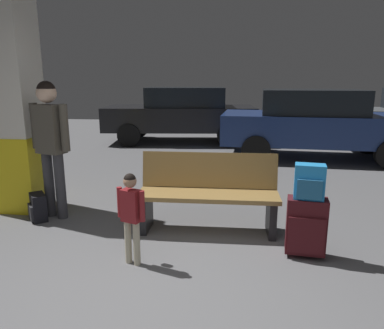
{
  "coord_description": "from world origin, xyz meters",
  "views": [
    {
      "loc": [
        0.62,
        -2.41,
        1.73
      ],
      "look_at": [
        0.21,
        1.3,
        0.85
      ],
      "focal_mm": 33.97,
      "sensor_mm": 36.0,
      "label": 1
    }
  ],
  "objects_px": {
    "parked_car_near": "(315,122)",
    "structural_pillar": "(14,102)",
    "bench": "(208,193)",
    "backpack_bright": "(309,182)",
    "adult": "(50,135)",
    "parked_car_far": "(181,113)",
    "suitcase": "(306,226)",
    "backpack_dark_floor": "(38,208)",
    "child": "(131,209)"
  },
  "relations": [
    {
      "from": "parked_car_near",
      "to": "structural_pillar",
      "type": "bearing_deg",
      "value": -141.09
    },
    {
      "from": "bench",
      "to": "parked_car_near",
      "type": "distance_m",
      "value": 4.7
    },
    {
      "from": "bench",
      "to": "backpack_bright",
      "type": "bearing_deg",
      "value": -29.95
    },
    {
      "from": "adult",
      "to": "parked_car_far",
      "type": "height_order",
      "value": "adult"
    },
    {
      "from": "suitcase",
      "to": "backpack_dark_floor",
      "type": "bearing_deg",
      "value": 168.85
    },
    {
      "from": "child",
      "to": "parked_car_near",
      "type": "xyz_separation_m",
      "value": [
        2.73,
        5.11,
        0.26
      ]
    },
    {
      "from": "structural_pillar",
      "to": "adult",
      "type": "height_order",
      "value": "structural_pillar"
    },
    {
      "from": "structural_pillar",
      "to": "suitcase",
      "type": "relative_size",
      "value": 4.81
    },
    {
      "from": "suitcase",
      "to": "child",
      "type": "height_order",
      "value": "child"
    },
    {
      "from": "backpack_bright",
      "to": "backpack_dark_floor",
      "type": "xyz_separation_m",
      "value": [
        -3.13,
        0.62,
        -0.6
      ]
    },
    {
      "from": "child",
      "to": "backpack_dark_floor",
      "type": "relative_size",
      "value": 2.63
    },
    {
      "from": "backpack_bright",
      "to": "adult",
      "type": "xyz_separation_m",
      "value": [
        -2.96,
        0.76,
        0.29
      ]
    },
    {
      "from": "structural_pillar",
      "to": "backpack_dark_floor",
      "type": "relative_size",
      "value": 8.54
    },
    {
      "from": "suitcase",
      "to": "child",
      "type": "distance_m",
      "value": 1.71
    },
    {
      "from": "structural_pillar",
      "to": "child",
      "type": "bearing_deg",
      "value": -35.73
    },
    {
      "from": "parked_car_near",
      "to": "bench",
      "type": "bearing_deg",
      "value": -116.27
    },
    {
      "from": "adult",
      "to": "suitcase",
      "type": "bearing_deg",
      "value": -14.36
    },
    {
      "from": "suitcase",
      "to": "parked_car_far",
      "type": "xyz_separation_m",
      "value": [
        -2.16,
        6.66,
        0.48
      ]
    },
    {
      "from": "child",
      "to": "parked_car_far",
      "type": "distance_m",
      "value": 7.01
    },
    {
      "from": "bench",
      "to": "child",
      "type": "relative_size",
      "value": 1.8
    },
    {
      "from": "child",
      "to": "backpack_dark_floor",
      "type": "distance_m",
      "value": 1.79
    },
    {
      "from": "structural_pillar",
      "to": "backpack_bright",
      "type": "bearing_deg",
      "value": -16.3
    },
    {
      "from": "bench",
      "to": "adult",
      "type": "xyz_separation_m",
      "value": [
        -1.96,
        0.18,
        0.61
      ]
    },
    {
      "from": "child",
      "to": "parked_car_near",
      "type": "height_order",
      "value": "parked_car_near"
    },
    {
      "from": "backpack_bright",
      "to": "parked_car_near",
      "type": "distance_m",
      "value": 4.9
    },
    {
      "from": "backpack_bright",
      "to": "parked_car_near",
      "type": "xyz_separation_m",
      "value": [
        1.07,
        4.78,
        0.03
      ]
    },
    {
      "from": "bench",
      "to": "backpack_dark_floor",
      "type": "distance_m",
      "value": 2.15
    },
    {
      "from": "suitcase",
      "to": "structural_pillar",
      "type": "bearing_deg",
      "value": 163.71
    },
    {
      "from": "backpack_dark_floor",
      "to": "parked_car_near",
      "type": "distance_m",
      "value": 5.95
    },
    {
      "from": "parked_car_far",
      "to": "suitcase",
      "type": "bearing_deg",
      "value": -72.04
    },
    {
      "from": "bench",
      "to": "suitcase",
      "type": "distance_m",
      "value": 1.16
    },
    {
      "from": "suitcase",
      "to": "backpack_dark_floor",
      "type": "relative_size",
      "value": 1.78
    },
    {
      "from": "suitcase",
      "to": "adult",
      "type": "relative_size",
      "value": 0.35
    },
    {
      "from": "suitcase",
      "to": "backpack_dark_floor",
      "type": "distance_m",
      "value": 3.2
    },
    {
      "from": "suitcase",
      "to": "adult",
      "type": "height_order",
      "value": "adult"
    },
    {
      "from": "backpack_dark_floor",
      "to": "suitcase",
      "type": "bearing_deg",
      "value": -11.15
    },
    {
      "from": "backpack_dark_floor",
      "to": "parked_car_near",
      "type": "relative_size",
      "value": 0.08
    },
    {
      "from": "structural_pillar",
      "to": "backpack_dark_floor",
      "type": "distance_m",
      "value": 1.41
    },
    {
      "from": "adult",
      "to": "backpack_dark_floor",
      "type": "xyz_separation_m",
      "value": [
        -0.17,
        -0.14,
        -0.89
      ]
    },
    {
      "from": "bench",
      "to": "backpack_dark_floor",
      "type": "xyz_separation_m",
      "value": [
        -2.13,
        0.04,
        -0.28
      ]
    },
    {
      "from": "suitcase",
      "to": "child",
      "type": "xyz_separation_m",
      "value": [
        -1.66,
        -0.33,
        0.23
      ]
    },
    {
      "from": "adult",
      "to": "structural_pillar",
      "type": "bearing_deg",
      "value": 154.81
    },
    {
      "from": "suitcase",
      "to": "backpack_bright",
      "type": "height_order",
      "value": "backpack_bright"
    },
    {
      "from": "suitcase",
      "to": "parked_car_far",
      "type": "relative_size",
      "value": 0.14
    },
    {
      "from": "suitcase",
      "to": "parked_car_near",
      "type": "distance_m",
      "value": 4.92
    },
    {
      "from": "structural_pillar",
      "to": "backpack_bright",
      "type": "distance_m",
      "value": 3.77
    },
    {
      "from": "suitcase",
      "to": "backpack_bright",
      "type": "xyz_separation_m",
      "value": [
        -0.0,
        -0.0,
        0.45
      ]
    },
    {
      "from": "backpack_bright",
      "to": "adult",
      "type": "bearing_deg",
      "value": 165.63
    },
    {
      "from": "backpack_dark_floor",
      "to": "parked_car_near",
      "type": "xyz_separation_m",
      "value": [
        4.21,
        4.16,
        0.64
      ]
    },
    {
      "from": "backpack_bright",
      "to": "parked_car_far",
      "type": "relative_size",
      "value": 0.08
    }
  ]
}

